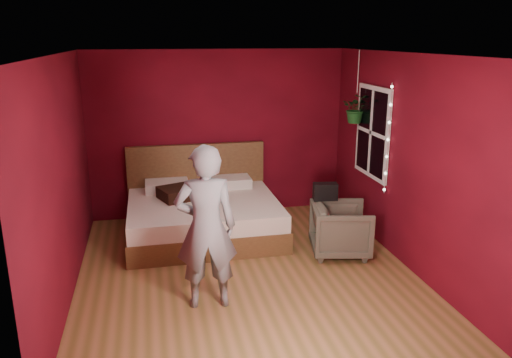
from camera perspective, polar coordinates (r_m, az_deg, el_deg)
name	(u,v)px	position (r m, az deg, el deg)	size (l,w,h in m)	color
floor	(247,273)	(6.19, -1.07, -10.70)	(4.50, 4.50, 0.00)	#94613B
room_walls	(246,138)	(5.64, -1.16, 4.72)	(4.04, 4.54, 2.62)	maroon
window	(372,132)	(7.13, 13.14, 5.23)	(0.05, 0.97, 1.27)	white
fairy_lights	(388,140)	(6.66, 14.85, 4.36)	(0.04, 0.04, 1.45)	silver
bed	(203,214)	(7.29, -6.09, -3.95)	(2.13, 1.81, 1.17)	brown
person	(206,228)	(5.20, -5.74, -5.55)	(0.64, 0.42, 1.76)	gray
armchair	(341,230)	(6.67, 9.66, -5.72)	(0.73, 0.75, 0.68)	#5E594A
handbag	(325,191)	(6.70, 7.92, -1.42)	(0.31, 0.16, 0.22)	black
throw_pillow	(177,193)	(7.24, -9.00, -1.62)	(0.47, 0.47, 0.17)	black
hanging_plant	(356,108)	(7.41, 11.39, 7.92)	(0.48, 0.45, 1.03)	silver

